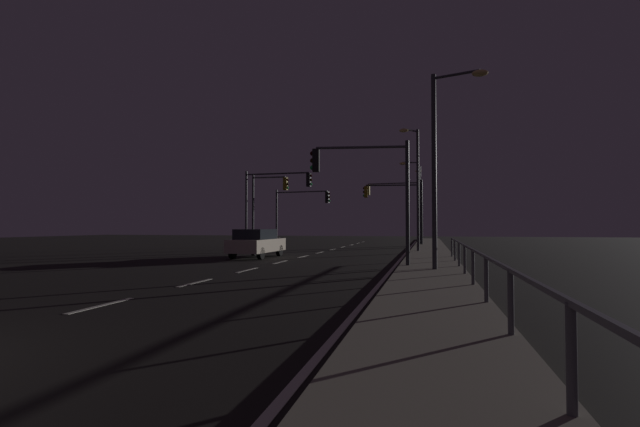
{
  "coord_description": "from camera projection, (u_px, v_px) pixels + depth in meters",
  "views": [
    {
      "loc": [
        6.96,
        -3.33,
        1.74
      ],
      "look_at": [
        -1.34,
        30.54,
        2.73
      ],
      "focal_mm": 24.93,
      "sensor_mm": 36.0,
      "label": 1
    }
  ],
  "objects": [
    {
      "name": "traffic_light_near_right",
      "position": [
        301.0,
        205.0,
        38.22
      ],
      "size": [
        5.06,
        0.88,
        4.94
      ],
      "color": "#38383D",
      "rests_on": "ground"
    },
    {
      "name": "street_lamp_far_end",
      "position": [
        442.0,
        151.0,
        16.45
      ],
      "size": [
        1.97,
        0.77,
        7.31
      ],
      "color": "#38383D",
      "rests_on": "sidewalk_right"
    },
    {
      "name": "barrier_fence",
      "position": [
        473.0,
        258.0,
        12.15
      ],
      "size": [
        0.09,
        23.09,
        0.98
      ],
      "color": "#59595E",
      "rests_on": "sidewalk_right"
    },
    {
      "name": "lane_edge_line",
      "position": [
        403.0,
        256.0,
        25.37
      ],
      "size": [
        0.14,
        53.0,
        0.01
      ],
      "color": "silver",
      "rests_on": "ground"
    },
    {
      "name": "traffic_light_near_left",
      "position": [
        393.0,
        200.0,
        36.17
      ],
      "size": [
        4.51,
        0.73,
        5.19
      ],
      "color": "#2D3033",
      "rests_on": "sidewalk_right"
    },
    {
      "name": "street_lamp_median",
      "position": [
        420.0,
        197.0,
        39.71
      ],
      "size": [
        0.56,
        1.63,
        6.92
      ],
      "color": "#2D3033",
      "rests_on": "sidewalk_right"
    },
    {
      "name": "traffic_light_far_right",
      "position": [
        268.0,
        197.0,
        33.61
      ],
      "size": [
        2.94,
        0.34,
        5.69
      ],
      "color": "#2D3033",
      "rests_on": "ground"
    },
    {
      "name": "sidewalk_right",
      "position": [
        430.0,
        263.0,
        20.16
      ],
      "size": [
        2.51,
        77.0,
        0.14
      ],
      "primitive_type": "cube",
      "color": "gray",
      "rests_on": "ground"
    },
    {
      "name": "ground_plane",
      "position": [
        283.0,
        261.0,
        21.83
      ],
      "size": [
        112.0,
        112.0,
        0.0
      ],
      "primitive_type": "plane",
      "color": "black",
      "rests_on": "ground"
    },
    {
      "name": "car",
      "position": [
        257.0,
        243.0,
        24.64
      ],
      "size": [
        1.91,
        4.44,
        1.57
      ],
      "color": "beige",
      "rests_on": "ground"
    },
    {
      "name": "traffic_light_far_center",
      "position": [
        364.0,
        177.0,
        18.42
      ],
      "size": [
        4.08,
        0.82,
        5.13
      ],
      "color": "#2D3033",
      "rests_on": "sidewalk_right"
    },
    {
      "name": "street_lamp_across_street",
      "position": [
        415.0,
        179.0,
        28.66
      ],
      "size": [
        1.2,
        1.34,
        7.9
      ],
      "color": "#38383D",
      "rests_on": "sidewalk_right"
    },
    {
      "name": "traffic_light_overhead_east",
      "position": [
        274.0,
        193.0,
        31.95
      ],
      "size": [
        5.11,
        0.39,
        5.77
      ],
      "color": "#38383D",
      "rests_on": "ground"
    },
    {
      "name": "street_lamp_corner",
      "position": [
        415.0,
        195.0,
        36.61
      ],
      "size": [
        1.56,
        0.78,
        7.0
      ],
      "color": "#38383D",
      "rests_on": "sidewalk_right"
    },
    {
      "name": "lane_markings_center",
      "position": [
        303.0,
        257.0,
        25.23
      ],
      "size": [
        0.14,
        50.0,
        0.01
      ],
      "color": "silver",
      "rests_on": "ground"
    },
    {
      "name": "traffic_light_mid_right",
      "position": [
        397.0,
        199.0,
        39.73
      ],
      "size": [
        5.11,
        0.62,
        5.69
      ],
      "color": "#2D3033",
      "rests_on": "sidewalk_right"
    }
  ]
}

